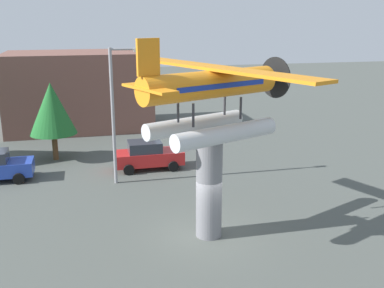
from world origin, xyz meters
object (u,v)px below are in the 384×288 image
at_px(car_mid_red, 148,155).
at_px(tree_east, 52,109).
at_px(streetlight_primary, 116,106).
at_px(storefront_building, 80,90).
at_px(floatplane_monument, 213,96).
at_px(display_pedestal, 209,188).

xyz_separation_m(car_mid_red, tree_east, (-5.66, 3.33, 2.53)).
bearing_deg(car_mid_red, streetlight_primary, -133.04).
height_order(car_mid_red, storefront_building, storefront_building).
bearing_deg(car_mid_red, tree_east, 149.51).
relative_size(car_mid_red, tree_east, 0.82).
bearing_deg(floatplane_monument, car_mid_red, 75.32).
bearing_deg(streetlight_primary, car_mid_red, 46.96).
bearing_deg(tree_east, car_mid_red, -30.49).
relative_size(car_mid_red, streetlight_primary, 0.56).
height_order(streetlight_primary, storefront_building, streetlight_primary).
xyz_separation_m(floatplane_monument, streetlight_primary, (-3.27, 7.36, -1.62)).
bearing_deg(streetlight_primary, display_pedestal, -66.95).
xyz_separation_m(car_mid_red, storefront_building, (-3.91, 12.51, 2.29)).
height_order(floatplane_monument, streetlight_primary, floatplane_monument).
xyz_separation_m(display_pedestal, floatplane_monument, (0.12, 0.05, 3.85)).
height_order(display_pedestal, floatplane_monument, floatplane_monument).
distance_m(display_pedestal, car_mid_red, 9.65).
bearing_deg(floatplane_monument, storefront_building, 80.71).
xyz_separation_m(streetlight_primary, storefront_building, (-1.96, 14.59, -1.23)).
xyz_separation_m(display_pedestal, storefront_building, (-5.12, 22.00, 0.99)).
xyz_separation_m(streetlight_primary, tree_east, (-3.71, 5.41, -0.99)).
bearing_deg(tree_east, storefront_building, 79.20).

